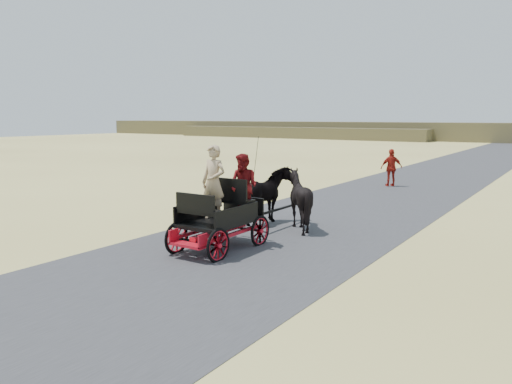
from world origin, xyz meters
The scene contains 9 objects.
ground centered at (0.00, 0.00, 0.00)m, with size 140.00×140.00×0.00m, color tan.
road centered at (0.00, 0.00, 0.01)m, with size 6.00×140.00×0.01m, color #38383A.
ridge_near centered at (-30.00, 58.00, 0.80)m, with size 40.00×4.00×1.60m, color brown.
carriage centered at (-0.54, 1.98, 0.36)m, with size 1.30×2.40×0.72m, color black, non-canonical shape.
horse_left centered at (-1.09, 4.98, 0.85)m, with size 0.91×2.01×1.70m, color black.
horse_right centered at (0.01, 4.98, 0.85)m, with size 1.37×1.54×1.70m, color black.
driver_man centered at (-0.74, 2.03, 1.62)m, with size 0.66×0.43×1.80m, color tan.
passenger_woman centered at (-0.24, 2.58, 1.51)m, with size 0.77×0.60×1.58m, color #660C0F.
pedestrian centered at (-0.70, 15.08, 0.86)m, with size 1.01×0.42×1.73m, color #A31C12.
Camera 1 is at (6.73, -7.36, 3.19)m, focal length 35.00 mm.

